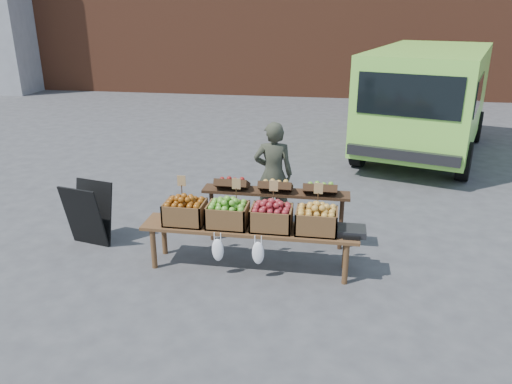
% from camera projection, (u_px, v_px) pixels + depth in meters
% --- Properties ---
extents(ground, '(80.00, 80.00, 0.00)m').
position_uv_depth(ground, '(202.00, 269.00, 6.36)').
color(ground, '#444446').
extents(delivery_van, '(3.76, 5.62, 2.31)m').
position_uv_depth(delivery_van, '(427.00, 102.00, 10.99)').
color(delivery_van, '#88E14A').
rests_on(delivery_van, ground).
extents(vendor, '(0.62, 0.43, 1.60)m').
position_uv_depth(vendor, '(273.00, 175.00, 7.41)').
color(vendor, '#333629').
rests_on(vendor, ground).
extents(chalkboard_sign, '(0.65, 0.44, 0.90)m').
position_uv_depth(chalkboard_sign, '(89.00, 214.00, 6.90)').
color(chalkboard_sign, black).
rests_on(chalkboard_sign, ground).
extents(back_table, '(2.10, 0.44, 1.04)m').
position_uv_depth(back_table, '(275.00, 210.00, 6.85)').
color(back_table, '#352113').
rests_on(back_table, ground).
extents(display_bench, '(2.70, 0.56, 0.57)m').
position_uv_depth(display_bench, '(250.00, 247.00, 6.30)').
color(display_bench, '#55371E').
rests_on(display_bench, ground).
extents(crate_golden_apples, '(0.50, 0.40, 0.28)m').
position_uv_depth(crate_golden_apples, '(185.00, 212.00, 6.28)').
color(crate_golden_apples, '#99470C').
rests_on(crate_golden_apples, display_bench).
extents(crate_russet_pears, '(0.50, 0.40, 0.28)m').
position_uv_depth(crate_russet_pears, '(228.00, 215.00, 6.20)').
color(crate_russet_pears, '#47992D').
rests_on(crate_russet_pears, display_bench).
extents(crate_red_apples, '(0.50, 0.40, 0.28)m').
position_uv_depth(crate_red_apples, '(271.00, 218.00, 6.11)').
color(crate_red_apples, maroon).
rests_on(crate_red_apples, display_bench).
extents(crate_green_apples, '(0.50, 0.40, 0.28)m').
position_uv_depth(crate_green_apples, '(316.00, 221.00, 6.03)').
color(crate_green_apples, gold).
rests_on(crate_green_apples, display_bench).
extents(weighing_scale, '(0.34, 0.30, 0.08)m').
position_uv_depth(weighing_scale, '(352.00, 231.00, 6.00)').
color(weighing_scale, black).
rests_on(weighing_scale, display_bench).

